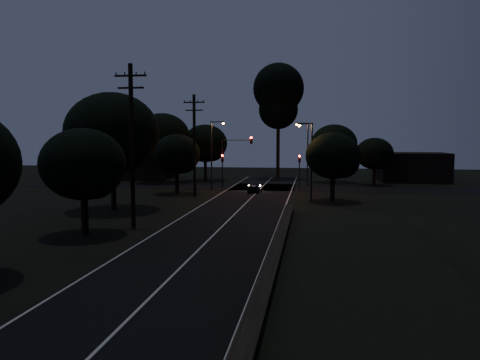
% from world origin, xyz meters
% --- Properties ---
extents(ground, '(160.00, 160.00, 0.00)m').
position_xyz_m(ground, '(0.00, 0.00, 0.00)').
color(ground, black).
extents(road_surface, '(60.00, 70.00, 0.03)m').
position_xyz_m(road_surface, '(0.00, 31.12, 0.01)').
color(road_surface, black).
rests_on(road_surface, ground).
extents(retaining_wall, '(6.93, 26.00, 1.60)m').
position_xyz_m(retaining_wall, '(7.74, 3.00, 0.62)').
color(retaining_wall, black).
rests_on(retaining_wall, ground).
extents(utility_pole_mid, '(2.20, 0.30, 11.00)m').
position_xyz_m(utility_pole_mid, '(-6.00, 15.00, 5.74)').
color(utility_pole_mid, black).
rests_on(utility_pole_mid, ground).
extents(utility_pole_far, '(2.20, 0.30, 10.50)m').
position_xyz_m(utility_pole_far, '(-6.00, 32.00, 5.48)').
color(utility_pole_far, black).
rests_on(utility_pole_far, ground).
extents(tree_left_b, '(5.26, 5.26, 6.69)m').
position_xyz_m(tree_left_b, '(-7.81, 11.89, 4.34)').
color(tree_left_b, black).
rests_on(tree_left_b, ground).
extents(tree_left_c, '(7.80, 7.80, 9.86)m').
position_xyz_m(tree_left_c, '(-10.22, 21.84, 6.38)').
color(tree_left_c, black).
rests_on(tree_left_c, ground).
extents(tree_left_d, '(5.11, 5.11, 6.49)m').
position_xyz_m(tree_left_d, '(-8.32, 33.90, 4.20)').
color(tree_left_d, black).
rests_on(tree_left_d, ground).
extents(tree_far_nw, '(6.29, 6.29, 7.97)m').
position_xyz_m(tree_far_nw, '(-8.78, 49.87, 5.16)').
color(tree_far_nw, black).
rests_on(tree_far_nw, ground).
extents(tree_far_w, '(7.37, 7.37, 9.40)m').
position_xyz_m(tree_far_w, '(-13.74, 45.85, 6.11)').
color(tree_far_w, black).
rests_on(tree_far_w, ground).
extents(tree_far_ne, '(6.25, 6.25, 7.91)m').
position_xyz_m(tree_far_ne, '(9.22, 49.87, 5.12)').
color(tree_far_ne, black).
rests_on(tree_far_ne, ground).
extents(tree_far_e, '(4.81, 4.81, 6.10)m').
position_xyz_m(tree_far_e, '(14.17, 46.90, 3.95)').
color(tree_far_e, black).
rests_on(tree_far_e, ground).
extents(tree_right_a, '(5.19, 5.19, 6.60)m').
position_xyz_m(tree_right_a, '(8.18, 29.90, 4.28)').
color(tree_right_a, black).
rests_on(tree_right_a, ground).
extents(tall_pine, '(7.53, 7.53, 17.10)m').
position_xyz_m(tall_pine, '(1.00, 55.00, 12.34)').
color(tall_pine, black).
rests_on(tall_pine, ground).
extents(building_left, '(10.00, 8.00, 4.40)m').
position_xyz_m(building_left, '(-20.00, 52.00, 2.20)').
color(building_left, black).
rests_on(building_left, ground).
extents(building_right, '(9.00, 7.00, 4.00)m').
position_xyz_m(building_right, '(20.00, 53.00, 2.00)').
color(building_right, black).
rests_on(building_right, ground).
extents(signal_left, '(0.28, 0.35, 4.10)m').
position_xyz_m(signal_left, '(-4.60, 39.99, 2.84)').
color(signal_left, black).
rests_on(signal_left, ground).
extents(signal_right, '(0.28, 0.35, 4.10)m').
position_xyz_m(signal_right, '(4.60, 39.99, 2.84)').
color(signal_right, black).
rests_on(signal_right, ground).
extents(signal_mast, '(3.70, 0.35, 6.25)m').
position_xyz_m(signal_mast, '(-2.91, 39.99, 4.34)').
color(signal_mast, black).
rests_on(signal_mast, ground).
extents(streetlight_a, '(1.66, 0.26, 8.00)m').
position_xyz_m(streetlight_a, '(-5.31, 38.00, 4.64)').
color(streetlight_a, black).
rests_on(streetlight_a, ground).
extents(streetlight_b, '(1.66, 0.26, 8.00)m').
position_xyz_m(streetlight_b, '(5.31, 44.00, 4.64)').
color(streetlight_b, black).
rests_on(streetlight_b, ground).
extents(streetlight_c, '(1.46, 0.26, 7.50)m').
position_xyz_m(streetlight_c, '(5.83, 30.00, 4.35)').
color(streetlight_c, black).
rests_on(streetlight_c, ground).
extents(car, '(1.63, 3.49, 1.16)m').
position_xyz_m(car, '(-0.36, 36.66, 0.58)').
color(car, black).
rests_on(car, ground).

